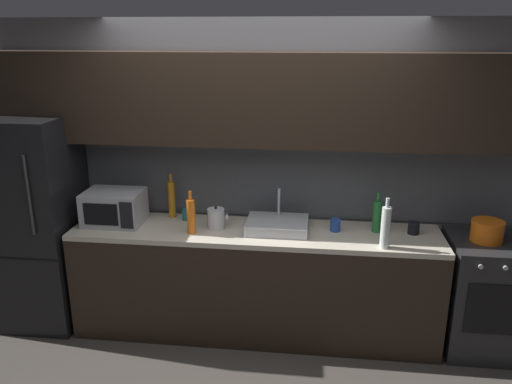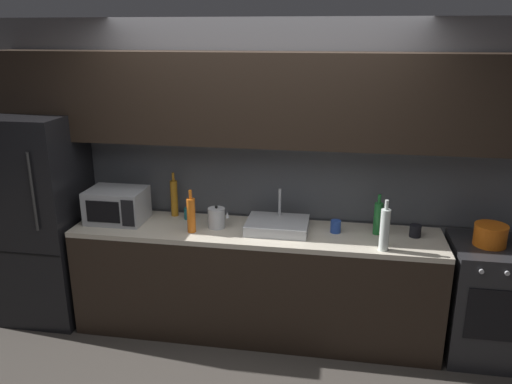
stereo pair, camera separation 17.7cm
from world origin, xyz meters
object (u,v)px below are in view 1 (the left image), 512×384
(refrigerator, at_px, (36,222))
(kettle, at_px, (216,219))
(wine_bottle_green, at_px, (377,216))
(wine_bottle_clear, at_px, (386,227))
(wine_bottle_amber, at_px, (172,199))
(wine_bottle_orange, at_px, (191,216))
(mug_dark, at_px, (414,228))
(mug_teal, at_px, (187,215))
(cooking_pot, at_px, (487,231))
(oven_range, at_px, (484,295))
(microwave, at_px, (114,207))
(mug_blue, at_px, (335,225))

(refrigerator, relative_size, kettle, 9.52)
(wine_bottle_green, bearing_deg, wine_bottle_clear, -84.90)
(wine_bottle_amber, bearing_deg, wine_bottle_orange, -53.37)
(wine_bottle_orange, bearing_deg, mug_dark, 6.47)
(wine_bottle_orange, distance_m, mug_teal, 0.31)
(wine_bottle_amber, bearing_deg, wine_bottle_clear, -14.39)
(refrigerator, height_order, wine_bottle_clear, refrigerator)
(mug_teal, height_order, cooking_pot, cooking_pot)
(oven_range, bearing_deg, wine_bottle_orange, -177.12)
(oven_range, height_order, cooking_pot, cooking_pot)
(wine_bottle_green, bearing_deg, microwave, -178.18)
(kettle, bearing_deg, wine_bottle_clear, -10.06)
(wine_bottle_orange, distance_m, mug_dark, 1.72)
(mug_dark, bearing_deg, kettle, -177.34)
(wine_bottle_green, bearing_deg, cooking_pot, -6.07)
(mug_teal, bearing_deg, wine_bottle_clear, -13.74)
(microwave, height_order, wine_bottle_green, wine_bottle_green)
(refrigerator, height_order, wine_bottle_green, refrigerator)
(wine_bottle_clear, relative_size, mug_blue, 3.84)
(mug_dark, bearing_deg, wine_bottle_amber, 175.98)
(refrigerator, xyz_separation_m, wine_bottle_clear, (2.80, -0.22, 0.18))
(refrigerator, distance_m, mug_teal, 1.25)
(oven_range, bearing_deg, mug_teal, 176.11)
(oven_range, distance_m, microwave, 3.00)
(wine_bottle_orange, relative_size, mug_blue, 3.48)
(oven_range, bearing_deg, mug_blue, 176.92)
(wine_bottle_green, xyz_separation_m, mug_dark, (0.28, -0.01, -0.08))
(oven_range, height_order, kettle, kettle)
(refrigerator, height_order, cooking_pot, refrigerator)
(oven_range, xyz_separation_m, microwave, (-2.94, 0.02, 0.58))
(oven_range, xyz_separation_m, mug_teal, (-2.38, 0.16, 0.50))
(wine_bottle_amber, xyz_separation_m, wine_bottle_green, (1.67, -0.13, -0.03))
(mug_teal, bearing_deg, wine_bottle_amber, 158.52)
(mug_teal, bearing_deg, cooking_pot, -3.94)
(wine_bottle_amber, bearing_deg, microwave, -155.14)
(oven_range, xyz_separation_m, wine_bottle_green, (-0.85, 0.09, 0.58))
(refrigerator, height_order, microwave, refrigerator)
(cooking_pot, bearing_deg, wine_bottle_orange, -177.02)
(wine_bottle_orange, height_order, wine_bottle_green, wine_bottle_orange)
(oven_range, relative_size, mug_teal, 9.71)
(refrigerator, bearing_deg, wine_bottle_green, 1.76)
(wine_bottle_orange, distance_m, cooking_pot, 2.22)
(wine_bottle_orange, distance_m, mug_blue, 1.12)
(oven_range, distance_m, mug_blue, 1.27)
(mug_dark, height_order, cooking_pot, cooking_pot)
(microwave, distance_m, wine_bottle_amber, 0.47)
(mug_blue, xyz_separation_m, mug_teal, (-1.21, 0.10, -0.00))
(refrigerator, height_order, kettle, refrigerator)
(wine_bottle_orange, height_order, wine_bottle_clear, wine_bottle_clear)
(wine_bottle_orange, xyz_separation_m, mug_blue, (1.11, 0.18, -0.09))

